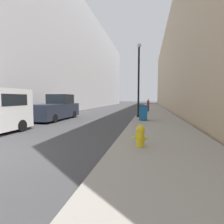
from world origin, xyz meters
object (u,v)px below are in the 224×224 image
object	(u,v)px
pickup_truck	(56,109)
pedestrian_on_sidewalk	(148,105)
lamppost	(139,78)
fire_hydrant	(140,135)
trash_bin	(143,112)

from	to	relation	value
pickup_truck	pedestrian_on_sidewalk	world-z (taller)	pickup_truck
lamppost	fire_hydrant	bearing A→B (deg)	-86.13
trash_bin	pickup_truck	bearing A→B (deg)	179.61
pickup_truck	pedestrian_on_sidewalk	size ratio (longest dim) A/B	3.52
pickup_truck	fire_hydrant	bearing A→B (deg)	-44.92
lamppost	pickup_truck	bearing A→B (deg)	-162.13
lamppost	pedestrian_on_sidewalk	bearing A→B (deg)	83.37
fire_hydrant	pedestrian_on_sidewalk	world-z (taller)	pedestrian_on_sidewalk
pedestrian_on_sidewalk	trash_bin	bearing A→B (deg)	-91.84
trash_bin	lamppost	xyz separation A→B (m)	(-0.52, 2.23, 2.86)
fire_hydrant	lamppost	world-z (taller)	lamppost
pickup_truck	lamppost	bearing A→B (deg)	17.87
fire_hydrant	lamppost	bearing A→B (deg)	93.87
fire_hydrant	lamppost	distance (m)	10.08
trash_bin	pickup_truck	xyz separation A→B (m)	(-7.29, 0.05, 0.18)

